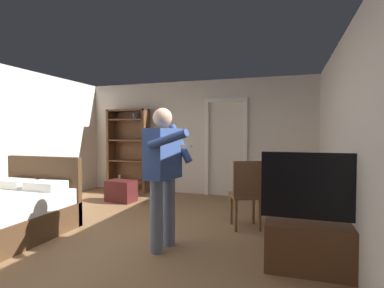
% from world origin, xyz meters
% --- Properties ---
extents(ground_plane, '(7.06, 7.06, 0.00)m').
position_xyz_m(ground_plane, '(0.00, 0.00, 0.00)').
color(ground_plane, olive).
extents(wall_back, '(5.45, 0.12, 2.55)m').
position_xyz_m(wall_back, '(0.00, 3.27, 1.27)').
color(wall_back, silver).
rests_on(wall_back, ground_plane).
extents(wall_right, '(0.12, 6.66, 2.55)m').
position_xyz_m(wall_right, '(2.67, 0.00, 1.27)').
color(wall_right, silver).
rests_on(wall_right, ground_plane).
extents(doorway_frame, '(0.93, 0.08, 2.13)m').
position_xyz_m(doorway_frame, '(0.72, 3.19, 1.22)').
color(doorway_frame, white).
rests_on(doorway_frame, ground_plane).
extents(bookshelf, '(0.99, 0.32, 1.93)m').
position_xyz_m(bookshelf, '(-1.58, 3.05, 1.04)').
color(bookshelf, brown).
rests_on(bookshelf, ground_plane).
extents(tv_flatscreen, '(1.14, 0.40, 1.19)m').
position_xyz_m(tv_flatscreen, '(2.31, -0.02, 0.35)').
color(tv_flatscreen, brown).
rests_on(tv_flatscreen, ground_plane).
extents(side_table, '(0.60, 0.60, 0.70)m').
position_xyz_m(side_table, '(1.98, 1.07, 0.47)').
color(side_table, brown).
rests_on(side_table, ground_plane).
extents(laptop, '(0.37, 0.37, 0.15)m').
position_xyz_m(laptop, '(1.94, 1.02, 0.75)').
color(laptop, black).
rests_on(laptop, side_table).
extents(bottle_on_table, '(0.06, 0.06, 0.27)m').
position_xyz_m(bottle_on_table, '(2.12, 0.99, 0.81)').
color(bottle_on_table, '#24471F').
rests_on(bottle_on_table, side_table).
extents(wooden_chair, '(0.54, 0.54, 0.99)m').
position_xyz_m(wooden_chair, '(1.44, 1.08, 0.54)').
color(wooden_chair, brown).
rests_on(wooden_chair, ground_plane).
extents(person_blue_shirt, '(0.66, 0.70, 1.67)m').
position_xyz_m(person_blue_shirt, '(0.60, 0.06, 0.97)').
color(person_blue_shirt, slate).
rests_on(person_blue_shirt, ground_plane).
extents(suitcase_dark, '(0.61, 0.42, 0.42)m').
position_xyz_m(suitcase_dark, '(-1.18, 2.02, 0.21)').
color(suitcase_dark, '#4C1919').
rests_on(suitcase_dark, ground_plane).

